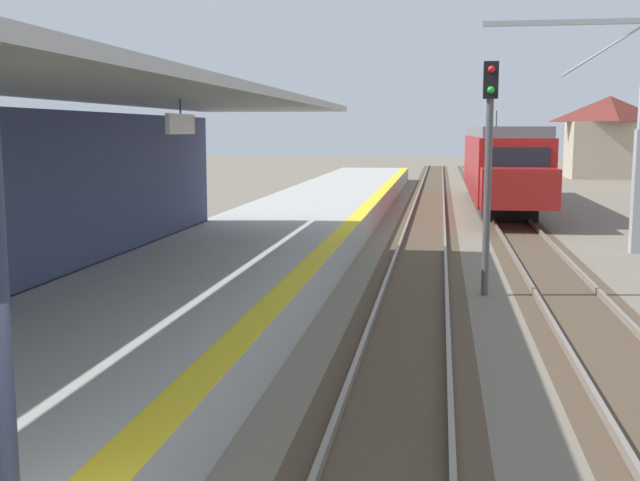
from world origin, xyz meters
TOP-DOWN VIEW (x-y plane):
  - station_platform at (-2.50, 16.00)m, footprint 5.00×80.00m
  - station_building_with_canopy at (-4.30, 7.85)m, footprint 4.85×24.00m
  - track_pair_nearest_platform at (1.90, 20.00)m, footprint 2.34×120.00m
  - track_pair_middle at (5.30, 20.00)m, footprint 2.34×120.00m
  - approaching_train at (5.30, 35.15)m, footprint 2.93×19.60m
  - rail_signal_post at (3.47, 14.03)m, footprint 0.32×0.34m
  - catenary_pylon_far_side at (8.08, 21.03)m, footprint 5.00×0.40m
  - distant_trackside_house at (15.40, 60.80)m, footprint 6.60×5.28m

SIDE VIEW (x-z plane):
  - track_pair_nearest_platform at x=1.90m, z-range -0.03..0.13m
  - track_pair_middle at x=5.30m, z-range -0.03..0.13m
  - station_platform at x=-2.50m, z-range 0.00..0.90m
  - approaching_train at x=5.30m, z-range -0.20..4.56m
  - station_building_with_canopy at x=-4.30m, z-range 0.44..4.87m
  - rail_signal_post at x=3.47m, z-range 0.59..5.79m
  - distant_trackside_house at x=15.40m, z-range 0.14..6.54m
  - catenary_pylon_far_side at x=8.08m, z-range -0.15..7.35m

